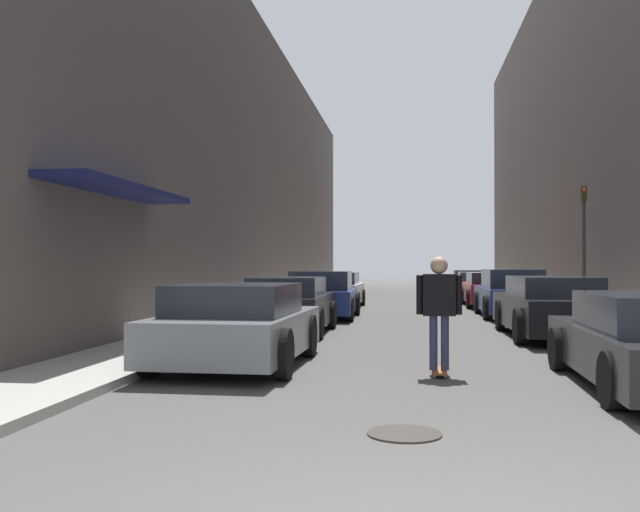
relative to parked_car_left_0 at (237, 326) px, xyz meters
The scene contains 17 objects.
ground 12.22m from the parked_car_left_0, 76.70° to the left, with size 102.84×102.84×0.00m, color #4C4947.
curb_strip_left 16.67m from the parked_car_left_0, 96.69° to the left, with size 1.80×46.74×0.12m.
curb_strip_right 18.20m from the parked_car_left_0, 65.46° to the left, with size 1.80×46.74×0.12m.
building_row_left 17.88m from the parked_car_left_0, 106.31° to the left, with size 4.90×46.74×10.77m.
building_row_right 20.61m from the parked_car_left_0, 57.71° to the left, with size 4.90×46.74×14.17m.
parked_car_left_0 is the anchor object (origin of this frame).
parked_car_left_1 5.24m from the parked_car_left_0, 91.02° to the left, with size 1.87×4.06×1.28m.
parked_car_left_2 9.82m from the parked_car_left_0, 89.42° to the left, with size 2.02×3.95×1.37m.
parked_car_left_3 14.78m from the parked_car_left_0, 90.16° to the left, with size 1.97×4.29×1.27m.
parked_car_right_1 7.56m from the parked_car_left_0, 41.72° to the left, with size 1.92×4.83×1.31m.
parked_car_right_2 12.28m from the parked_car_left_0, 62.73° to the left, with size 1.88×4.38×1.42m.
parked_car_right_3 16.90m from the parked_car_left_0, 70.80° to the left, with size 1.91×4.43×1.26m.
parked_car_right_4 22.37m from the parked_car_left_0, 75.52° to the left, with size 1.92×4.27×1.20m.
parked_car_right_5 27.38m from the parked_car_left_0, 78.13° to the left, with size 1.85×4.31×1.24m.
skateboarder 3.13m from the parked_car_left_0, ahead, with size 0.65×0.78×1.69m.
manhole_cover 4.87m from the parked_car_left_0, 57.34° to the right, with size 0.70×0.70×0.02m.
traffic_light 14.06m from the parked_car_left_0, 55.76° to the left, with size 0.16×0.22×3.79m.
Camera 1 is at (-0.14, -3.92, 1.60)m, focal length 40.00 mm.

